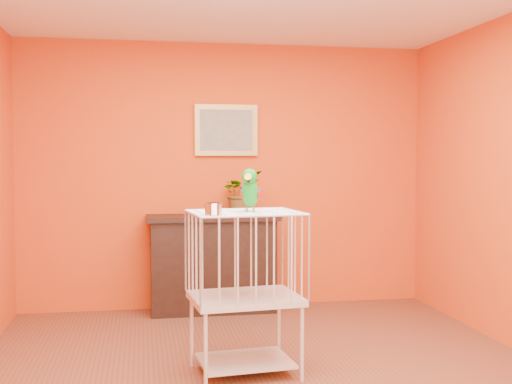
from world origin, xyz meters
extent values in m
plane|color=brown|center=(0.00, 0.00, 0.00)|extent=(4.50, 4.50, 0.00)
plane|color=#CE4A13|center=(0.00, 2.25, 1.30)|extent=(4.00, 0.00, 4.00)
plane|color=#CE4A13|center=(0.00, -2.25, 1.30)|extent=(4.00, 0.00, 4.00)
cube|color=black|center=(-0.16, 2.03, 0.44)|extent=(1.18, 0.39, 0.88)
cube|color=black|center=(-0.16, 2.03, 0.91)|extent=(1.26, 0.45, 0.05)
cube|color=black|center=(-0.16, 1.86, 0.44)|extent=(0.82, 0.02, 0.44)
cube|color=maroon|center=(-0.40, 1.98, 0.34)|extent=(0.05, 0.18, 0.27)
cube|color=#364E27|center=(-0.32, 1.98, 0.34)|extent=(0.05, 0.18, 0.27)
cube|color=maroon|center=(-0.23, 1.98, 0.34)|extent=(0.05, 0.18, 0.27)
cube|color=#364E27|center=(-0.14, 1.98, 0.34)|extent=(0.05, 0.18, 0.27)
cube|color=maroon|center=(-0.04, 1.98, 0.34)|extent=(0.05, 0.18, 0.27)
imported|color=#26722D|center=(0.12, 2.05, 1.10)|extent=(0.48, 0.51, 0.33)
cube|color=#B78E41|center=(0.00, 2.22, 1.75)|extent=(0.62, 0.03, 0.50)
cube|color=gray|center=(0.00, 2.21, 1.75)|extent=(0.52, 0.01, 0.40)
cube|color=silver|center=(-0.13, 0.22, 0.09)|extent=(0.66, 0.53, 0.02)
cube|color=silver|center=(-0.13, 0.22, 0.52)|extent=(0.77, 0.62, 0.04)
cube|color=silver|center=(-0.13, 0.22, 1.11)|extent=(0.77, 0.62, 0.01)
cylinder|color=silver|center=(-0.43, -0.06, 0.25)|extent=(0.03, 0.03, 0.50)
cylinder|color=silver|center=(0.21, 0.00, 0.25)|extent=(0.03, 0.03, 0.50)
cylinder|color=silver|center=(-0.48, 0.44, 0.25)|extent=(0.03, 0.03, 0.50)
cylinder|color=silver|center=(0.16, 0.50, 0.25)|extent=(0.03, 0.03, 0.50)
cylinder|color=silver|center=(-0.38, -0.04, 1.16)|extent=(0.11, 0.11, 0.07)
cylinder|color=#59544C|center=(-0.12, 0.20, 1.13)|extent=(0.01, 0.01, 0.04)
cylinder|color=#59544C|center=(-0.08, 0.18, 1.13)|extent=(0.01, 0.01, 0.04)
ellipsoid|color=#109321|center=(-0.10, 0.19, 1.24)|extent=(0.16, 0.19, 0.21)
ellipsoid|color=#109321|center=(-0.11, 0.16, 1.35)|extent=(0.13, 0.14, 0.10)
cone|color=#FFAE15|center=(-0.13, 0.11, 1.34)|extent=(0.07, 0.08, 0.07)
cone|color=black|center=(-0.12, 0.13, 1.32)|extent=(0.03, 0.03, 0.03)
sphere|color=black|center=(-0.15, 0.15, 1.36)|extent=(0.01, 0.01, 0.01)
sphere|color=black|center=(-0.09, 0.13, 1.36)|extent=(0.01, 0.01, 0.01)
ellipsoid|color=#A50C0C|center=(-0.15, 0.22, 1.23)|extent=(0.04, 0.07, 0.07)
ellipsoid|color=navy|center=(-0.04, 0.18, 1.23)|extent=(0.04, 0.07, 0.07)
cone|color=#109321|center=(-0.08, 0.26, 1.17)|extent=(0.11, 0.16, 0.11)
camera|label=1|loc=(-0.82, -4.04, 1.47)|focal=45.00mm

